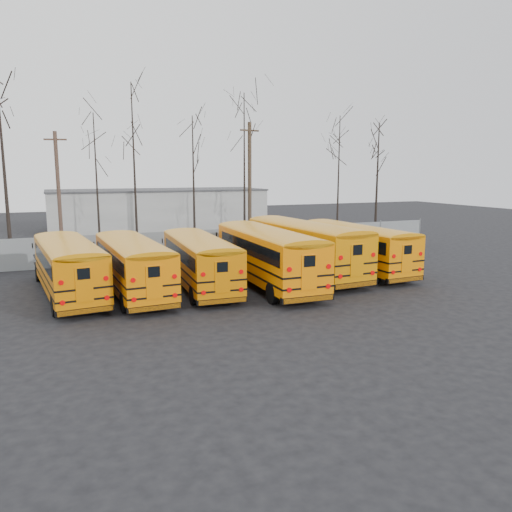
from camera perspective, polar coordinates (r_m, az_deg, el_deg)
name	(u,v)px	position (r m, az deg, el deg)	size (l,w,h in m)	color
ground	(252,300)	(23.73, -0.42, -5.07)	(120.00, 120.00, 0.00)	black
fence	(188,245)	(34.74, -7.83, 1.26)	(40.00, 0.04, 2.00)	gray
distant_building	(158,209)	(54.48, -11.14, 5.27)	(22.00, 8.00, 4.00)	beige
bus_a	(68,263)	(25.68, -20.68, -0.77)	(3.33, 10.31, 2.84)	black
bus_b	(132,261)	(25.31, -14.00, -0.60)	(2.83, 10.17, 2.82)	black
bus_c	(199,257)	(25.96, -6.53, -0.15)	(2.76, 10.09, 2.80)	black
bus_d	(266,252)	(26.37, 1.17, 0.49)	(2.78, 11.24, 3.13)	black
bus_e	(303,243)	(29.17, 5.41, 1.44)	(3.37, 11.61, 3.21)	black
bus_f	(354,244)	(30.65, 11.19, 1.37)	(2.85, 10.49, 2.91)	black
utility_pole_left	(59,191)	(39.64, -21.63, 6.88)	(1.57, 0.39, 8.88)	#50392D
utility_pole_right	(250,183)	(41.32, -0.73, 8.39)	(1.75, 0.51, 9.93)	#433426
tree_1	(4,168)	(35.47, -26.85, 8.94)	(0.26, 0.26, 12.43)	black
tree_2	(97,186)	(37.41, -17.72, 7.67)	(0.26, 0.26, 10.03)	black
tree_3	(134,170)	(37.83, -13.73, 9.56)	(0.26, 0.26, 12.27)	black
tree_4	(194,183)	(39.36, -7.14, 8.25)	(0.26, 0.26, 10.20)	black
tree_5	(244,170)	(41.28, -1.34, 9.77)	(0.26, 0.26, 12.19)	black
tree_6	(338,181)	(42.62, 9.39, 8.51)	(0.26, 0.26, 10.51)	black
tree_7	(377,183)	(44.50, 13.66, 8.12)	(0.26, 0.26, 10.06)	black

